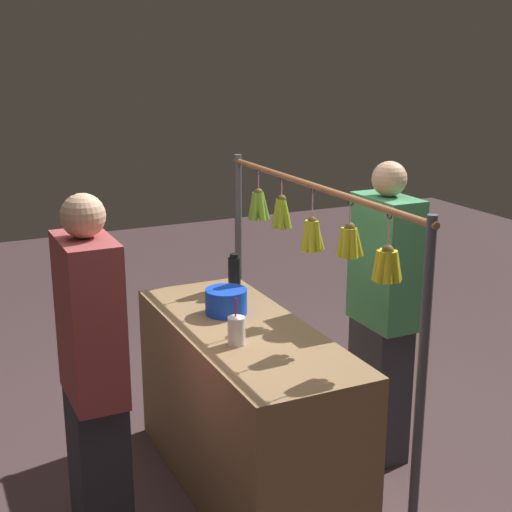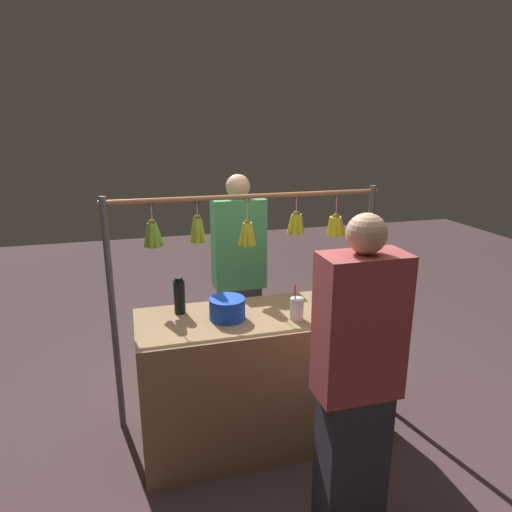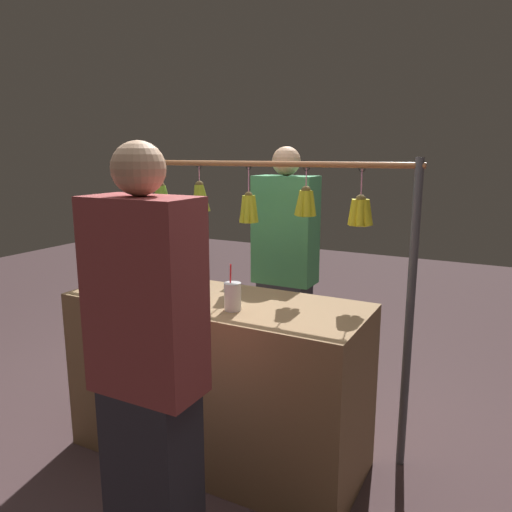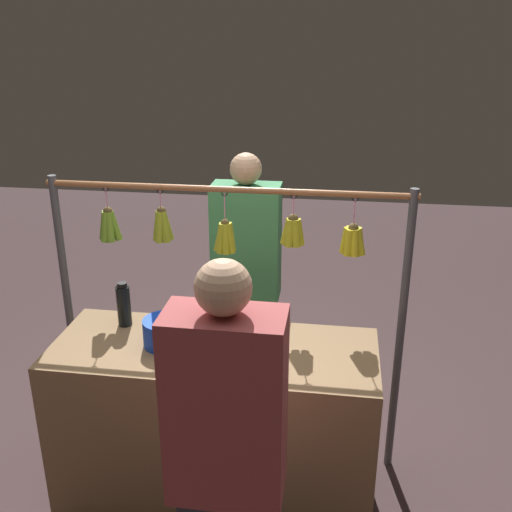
% 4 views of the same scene
% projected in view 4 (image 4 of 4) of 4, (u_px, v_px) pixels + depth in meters
% --- Properties ---
extents(ground_plane, '(12.00, 12.00, 0.00)m').
position_uv_depth(ground_plane, '(218.00, 493.00, 3.24)').
color(ground_plane, '#473335').
extents(market_counter, '(1.61, 0.64, 0.91)m').
position_uv_depth(market_counter, '(216.00, 424.00, 3.08)').
color(market_counter, olive).
rests_on(market_counter, ground).
extents(display_rack, '(1.94, 0.14, 1.66)m').
position_uv_depth(display_rack, '(229.00, 265.00, 3.16)').
color(display_rack, '#4C4C51').
rests_on(display_rack, ground).
extents(water_bottle, '(0.07, 0.07, 0.24)m').
position_uv_depth(water_bottle, '(124.00, 305.00, 3.10)').
color(water_bottle, black).
rests_on(water_bottle, market_counter).
extents(blue_bucket, '(0.22, 0.22, 0.14)m').
position_uv_depth(blue_bucket, '(166.00, 332.00, 2.92)').
color(blue_bucket, blue).
rests_on(blue_bucket, market_counter).
extents(drink_cup, '(0.09, 0.09, 0.23)m').
position_uv_depth(drink_cup, '(245.00, 351.00, 2.75)').
color(drink_cup, silver).
rests_on(drink_cup, market_counter).
extents(vendor_person, '(0.41, 0.22, 1.72)m').
position_uv_depth(vendor_person, '(247.00, 291.00, 3.69)').
color(vendor_person, '#2D2D38').
rests_on(vendor_person, ground).
extents(customer_person, '(0.41, 0.22, 1.72)m').
position_uv_depth(customer_person, '(227.00, 483.00, 2.14)').
color(customer_person, '#2D2D38').
rests_on(customer_person, ground).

